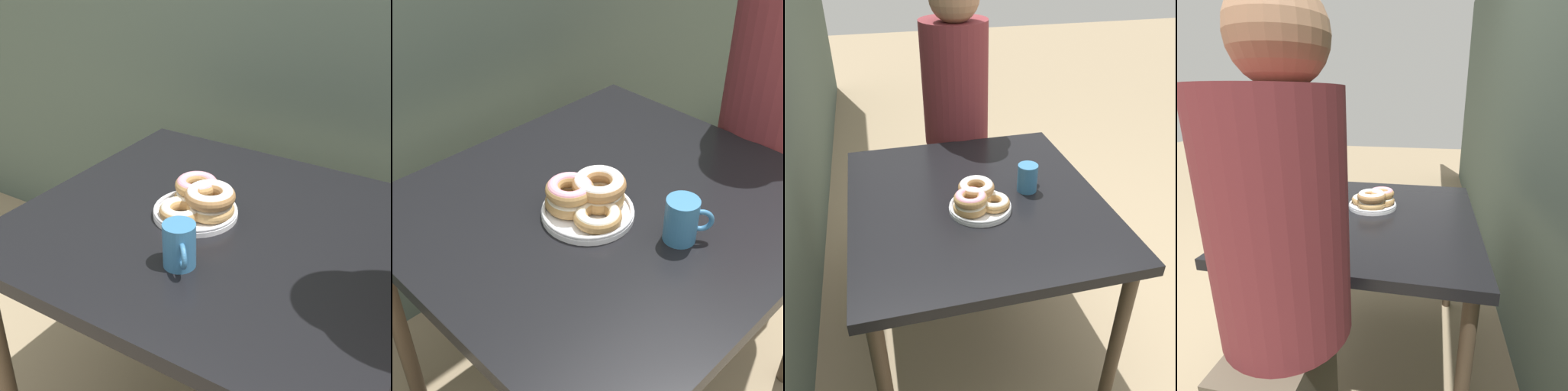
# 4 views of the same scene
# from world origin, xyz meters

# --- Properties ---
(ground_plane) EXTENTS (14.00, 14.00, 0.00)m
(ground_plane) POSITION_xyz_m (0.00, 0.00, 0.00)
(ground_plane) COLOR #937F60
(dining_table) EXTENTS (1.03, 0.94, 0.77)m
(dining_table) POSITION_xyz_m (0.00, 0.38, 0.69)
(dining_table) COLOR black
(dining_table) RESTS_ON ground_plane
(donut_plate) EXTENTS (0.24, 0.25, 0.09)m
(donut_plate) POSITION_xyz_m (-0.07, 0.39, 0.81)
(donut_plate) COLOR white
(donut_plate) RESTS_ON dining_table
(coffee_mug) EXTENTS (0.09, 0.10, 0.11)m
(coffee_mug) POSITION_xyz_m (0.01, 0.17, 0.83)
(coffee_mug) COLOR teal
(coffee_mug) RESTS_ON dining_table
(person_figure) EXTENTS (0.37, 0.32, 1.51)m
(person_figure) POSITION_xyz_m (0.69, 0.31, 0.81)
(person_figure) COLOR brown
(person_figure) RESTS_ON ground_plane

